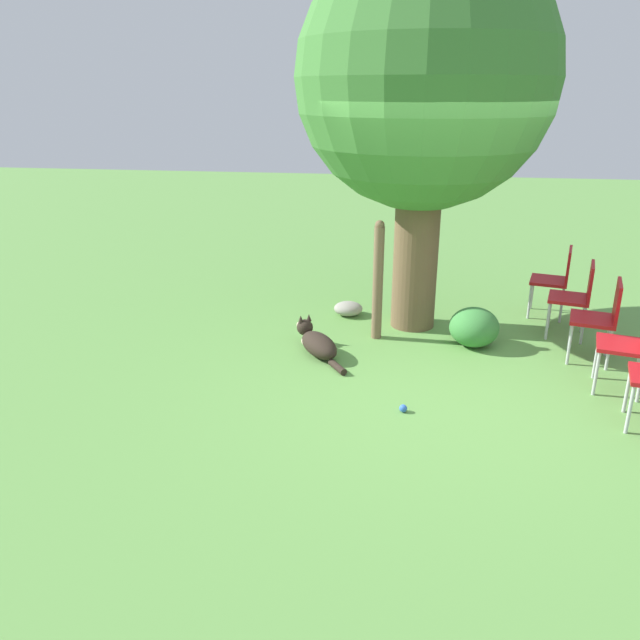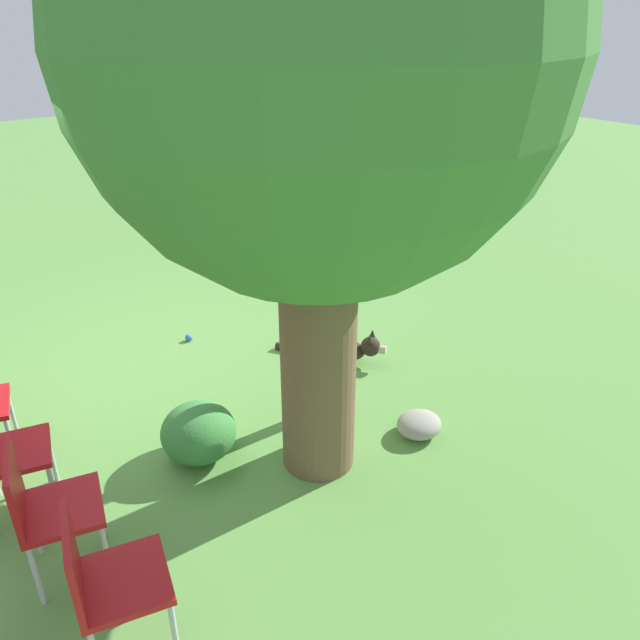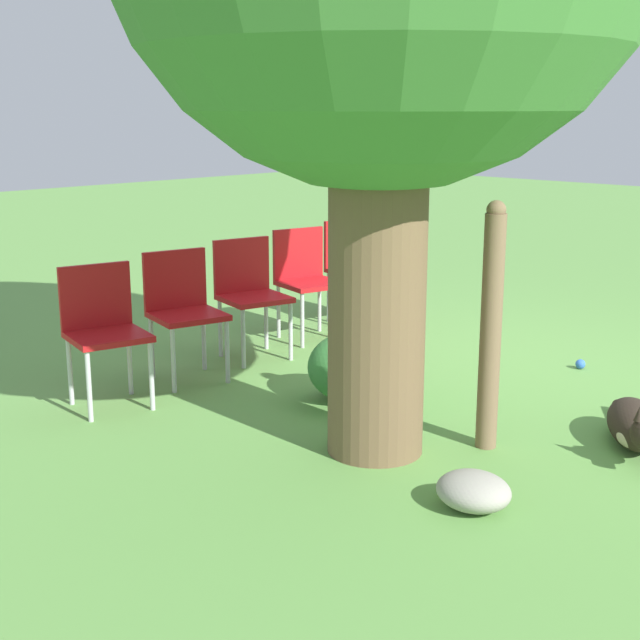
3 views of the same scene
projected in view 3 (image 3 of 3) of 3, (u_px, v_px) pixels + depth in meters
The scene contains 11 objects.
ground_plane at pixel (475, 384), 5.84m from camera, with size 30.00×30.00×0.00m, color #609947.
dog at pixel (636, 426), 4.74m from camera, with size 0.66×0.90×0.33m.
fence_post at pixel (491, 326), 4.63m from camera, with size 0.11×0.11×1.32m.
red_chair_0 at pixel (354, 263), 7.45m from camera, with size 0.51×0.53×0.85m.
red_chair_1 at pixel (306, 275), 6.92m from camera, with size 0.51×0.53×0.85m.
red_chair_2 at pixel (249, 288), 6.40m from camera, with size 0.51×0.53×0.85m.
red_chair_3 at pixel (183, 305), 5.87m from camera, with size 0.51×0.53×0.85m.
red_chair_4 at pixel (103, 324), 5.35m from camera, with size 0.51×0.53×0.85m.
tennis_ball at pixel (580, 364), 6.18m from camera, with size 0.07×0.07×0.07m.
garden_rock at pixel (473, 491), 4.02m from camera, with size 0.35×0.32×0.17m.
low_shrub at pixel (350, 367), 5.49m from camera, with size 0.53×0.53×0.42m.
Camera 3 is at (-3.16, 4.71, 1.78)m, focal length 50.00 mm.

